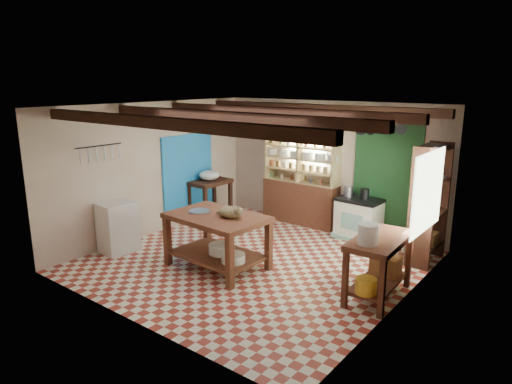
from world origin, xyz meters
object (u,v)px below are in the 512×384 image
Objects in this scene: stove at (359,219)px; right_counter at (379,267)px; prep_table at (210,200)px; work_table at (217,241)px; cat at (230,212)px; white_cabinet at (118,227)px.

right_counter reaches higher than stove.
work_table is at bearing -42.92° from prep_table.
right_counter is (1.30, -2.09, 0.04)m from stove.
stove is 2.07× the size of cat.
prep_table reaches higher than work_table.
cat is (-0.97, -2.65, 0.58)m from stove.
prep_table is (-1.86, 1.80, 0.01)m from work_table.
work_table is 1.91× the size of stove.
right_counter is (4.38, -1.20, -0.01)m from prep_table.
prep_table is 0.73× the size of right_counter.
stove is 2.88m from cat.
cat is at bearing -107.04° from stove.
cat is (0.25, 0.04, 0.53)m from work_table.
prep_table is at bearing 161.72° from right_counter.
right_counter is 2.39m from cat.
work_table is 0.59m from cat.
right_counter is (2.52, 0.60, -0.00)m from work_table.
right_counter is at bearing -14.23° from prep_table.
prep_table is at bearing -160.88° from stove.
stove is 0.66× the size of right_counter.
work_table is 2.59m from prep_table.
white_cabinet reaches higher than right_counter.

